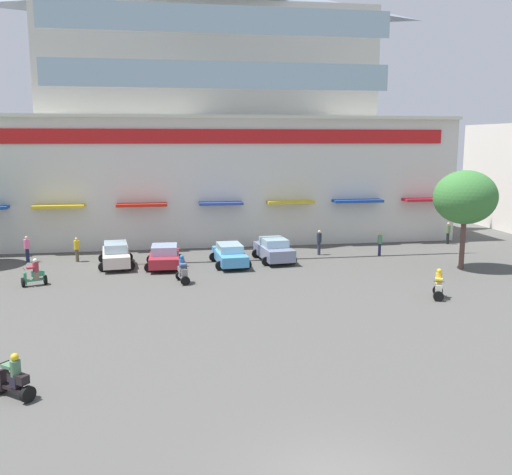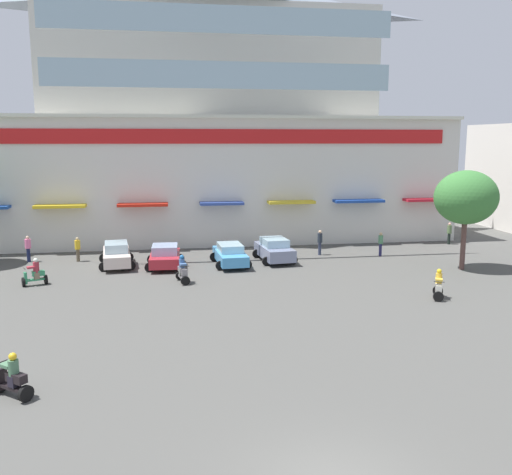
{
  "view_description": "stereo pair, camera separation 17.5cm",
  "coord_description": "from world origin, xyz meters",
  "px_view_note": "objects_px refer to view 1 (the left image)",
  "views": [
    {
      "loc": [
        -3.88,
        -11.33,
        7.96
      ],
      "look_at": [
        1.11,
        18.75,
        2.67
      ],
      "focal_mm": 39.41,
      "sensor_mm": 36.0,
      "label": 1
    },
    {
      "loc": [
        -3.71,
        -11.36,
        7.96
      ],
      "look_at": [
        1.11,
        18.75,
        2.67
      ],
      "focal_mm": 39.41,
      "sensor_mm": 36.0,
      "label": 2
    }
  ],
  "objects_px": {
    "plaza_tree_1": "(465,198)",
    "parked_car_3": "(274,250)",
    "parked_car_0": "(116,255)",
    "scooter_rider_3": "(34,275)",
    "parked_car_1": "(165,256)",
    "pedestrian_4": "(380,242)",
    "pedestrian_1": "(27,247)",
    "pedestrian_2": "(77,248)",
    "scooter_rider_1": "(14,379)",
    "scooter_rider_5": "(182,271)",
    "parked_car_2": "(230,254)",
    "pedestrian_3": "(319,241)",
    "pedestrian_0": "(448,232)",
    "scooter_rider_4": "(438,286)"
  },
  "relations": [
    {
      "from": "plaza_tree_1",
      "to": "parked_car_1",
      "type": "distance_m",
      "value": 19.01
    },
    {
      "from": "parked_car_1",
      "to": "parked_car_3",
      "type": "xyz_separation_m",
      "value": [
        7.19,
        0.76,
        0.05
      ]
    },
    {
      "from": "pedestrian_3",
      "to": "parked_car_0",
      "type": "bearing_deg",
      "value": -174.0
    },
    {
      "from": "plaza_tree_1",
      "to": "scooter_rider_1",
      "type": "distance_m",
      "value": 27.36
    },
    {
      "from": "scooter_rider_3",
      "to": "pedestrian_2",
      "type": "xyz_separation_m",
      "value": [
        1.42,
        6.06,
        0.3
      ]
    },
    {
      "from": "scooter_rider_4",
      "to": "pedestrian_2",
      "type": "xyz_separation_m",
      "value": [
        -19.45,
        12.1,
        0.3
      ]
    },
    {
      "from": "plaza_tree_1",
      "to": "scooter_rider_5",
      "type": "relative_size",
      "value": 3.88
    },
    {
      "from": "pedestrian_2",
      "to": "scooter_rider_3",
      "type": "bearing_deg",
      "value": -103.19
    },
    {
      "from": "plaza_tree_1",
      "to": "pedestrian_4",
      "type": "distance_m",
      "value": 6.85
    },
    {
      "from": "parked_car_3",
      "to": "pedestrian_4",
      "type": "bearing_deg",
      "value": 3.76
    },
    {
      "from": "plaza_tree_1",
      "to": "pedestrian_0",
      "type": "distance_m",
      "value": 9.51
    },
    {
      "from": "plaza_tree_1",
      "to": "scooter_rider_3",
      "type": "relative_size",
      "value": 4.03
    },
    {
      "from": "parked_car_2",
      "to": "pedestrian_0",
      "type": "relative_size",
      "value": 2.59
    },
    {
      "from": "parked_car_2",
      "to": "scooter_rider_3",
      "type": "height_order",
      "value": "scooter_rider_3"
    },
    {
      "from": "pedestrian_1",
      "to": "pedestrian_4",
      "type": "distance_m",
      "value": 23.81
    },
    {
      "from": "plaza_tree_1",
      "to": "scooter_rider_4",
      "type": "height_order",
      "value": "plaza_tree_1"
    },
    {
      "from": "parked_car_0",
      "to": "parked_car_2",
      "type": "height_order",
      "value": "parked_car_0"
    },
    {
      "from": "parked_car_0",
      "to": "scooter_rider_4",
      "type": "distance_m",
      "value": 19.64
    },
    {
      "from": "parked_car_2",
      "to": "pedestrian_2",
      "type": "distance_m",
      "value": 10.24
    },
    {
      "from": "pedestrian_1",
      "to": "pedestrian_2",
      "type": "relative_size",
      "value": 1.07
    },
    {
      "from": "parked_car_0",
      "to": "scooter_rider_5",
      "type": "bearing_deg",
      "value": -50.47
    },
    {
      "from": "pedestrian_2",
      "to": "pedestrian_3",
      "type": "height_order",
      "value": "pedestrian_3"
    },
    {
      "from": "parked_car_0",
      "to": "scooter_rider_3",
      "type": "bearing_deg",
      "value": -134.54
    },
    {
      "from": "pedestrian_0",
      "to": "pedestrian_2",
      "type": "distance_m",
      "value": 27.53
    },
    {
      "from": "parked_car_2",
      "to": "plaza_tree_1",
      "type": "bearing_deg",
      "value": -13.6
    },
    {
      "from": "plaza_tree_1",
      "to": "parked_car_3",
      "type": "xyz_separation_m",
      "value": [
        -11.12,
        4.2,
        -3.71
      ]
    },
    {
      "from": "pedestrian_4",
      "to": "scooter_rider_4",
      "type": "bearing_deg",
      "value": -95.76
    },
    {
      "from": "parked_car_1",
      "to": "scooter_rider_5",
      "type": "height_order",
      "value": "scooter_rider_5"
    },
    {
      "from": "scooter_rider_4",
      "to": "pedestrian_1",
      "type": "bearing_deg",
      "value": 151.2
    },
    {
      "from": "parked_car_3",
      "to": "pedestrian_3",
      "type": "relative_size",
      "value": 2.4
    },
    {
      "from": "scooter_rider_3",
      "to": "pedestrian_2",
      "type": "relative_size",
      "value": 0.94
    },
    {
      "from": "scooter_rider_3",
      "to": "parked_car_0",
      "type": "bearing_deg",
      "value": 45.46
    },
    {
      "from": "parked_car_0",
      "to": "pedestrian_4",
      "type": "relative_size",
      "value": 2.65
    },
    {
      "from": "scooter_rider_5",
      "to": "pedestrian_0",
      "type": "height_order",
      "value": "pedestrian_0"
    },
    {
      "from": "parked_car_3",
      "to": "scooter_rider_1",
      "type": "bearing_deg",
      "value": -122.83
    },
    {
      "from": "scooter_rider_5",
      "to": "pedestrian_2",
      "type": "distance_m",
      "value": 9.54
    },
    {
      "from": "plaza_tree_1",
      "to": "parked_car_2",
      "type": "distance_m",
      "value": 15.06
    },
    {
      "from": "parked_car_1",
      "to": "parked_car_3",
      "type": "height_order",
      "value": "parked_car_3"
    },
    {
      "from": "parked_car_3",
      "to": "scooter_rider_5",
      "type": "relative_size",
      "value": 2.67
    },
    {
      "from": "parked_car_2",
      "to": "parked_car_3",
      "type": "height_order",
      "value": "parked_car_3"
    },
    {
      "from": "parked_car_2",
      "to": "parked_car_0",
      "type": "bearing_deg",
      "value": 173.32
    },
    {
      "from": "scooter_rider_1",
      "to": "scooter_rider_5",
      "type": "height_order",
      "value": "scooter_rider_5"
    },
    {
      "from": "scooter_rider_3",
      "to": "pedestrian_4",
      "type": "xyz_separation_m",
      "value": [
        21.95,
        4.58,
        0.34
      ]
    },
    {
      "from": "scooter_rider_4",
      "to": "scooter_rider_5",
      "type": "xyz_separation_m",
      "value": [
        -12.76,
        5.31,
        0.04
      ]
    },
    {
      "from": "scooter_rider_4",
      "to": "parked_car_0",
      "type": "bearing_deg",
      "value": 148.74
    },
    {
      "from": "plaza_tree_1",
      "to": "scooter_rider_4",
      "type": "bearing_deg",
      "value": -127.73
    },
    {
      "from": "parked_car_3",
      "to": "pedestrian_0",
      "type": "relative_size",
      "value": 2.5
    },
    {
      "from": "pedestrian_1",
      "to": "pedestrian_2",
      "type": "bearing_deg",
      "value": -6.43
    },
    {
      "from": "parked_car_1",
      "to": "pedestrian_4",
      "type": "xyz_separation_m",
      "value": [
        14.8,
        1.26,
        0.23
      ]
    },
    {
      "from": "pedestrian_1",
      "to": "pedestrian_3",
      "type": "xyz_separation_m",
      "value": [
        19.66,
        -0.82,
        0.02
      ]
    }
  ]
}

